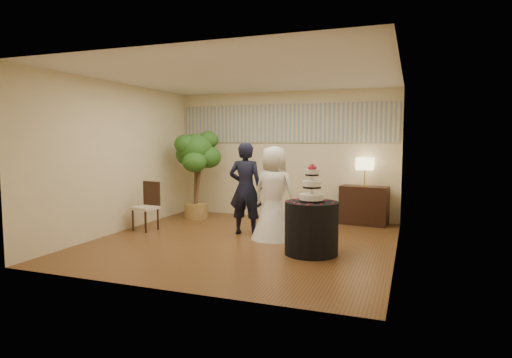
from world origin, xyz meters
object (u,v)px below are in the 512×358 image
at_px(cake_table, 311,228).
at_px(ficus_tree, 196,174).
at_px(console, 364,205).
at_px(wedding_cake, 312,183).
at_px(side_chair, 145,206).
at_px(table_lamp, 365,172).
at_px(groom, 246,188).
at_px(bride, 274,193).

bearing_deg(cake_table, ficus_tree, 146.39).
bearing_deg(ficus_tree, console, 9.13).
distance_m(wedding_cake, ficus_tree, 3.67).
distance_m(cake_table, side_chair, 3.43).
height_order(cake_table, table_lamp, table_lamp).
relative_size(groom, console, 1.78).
xyz_separation_m(cake_table, console, (0.51, 2.61, -0.01)).
height_order(groom, ficus_tree, ficus_tree).
bearing_deg(table_lamp, ficus_tree, -170.87).
height_order(wedding_cake, ficus_tree, ficus_tree).
relative_size(wedding_cake, table_lamp, 0.99).
bearing_deg(bride, cake_table, 147.34).
xyz_separation_m(console, table_lamp, (0.00, 0.00, 0.69)).
relative_size(groom, table_lamp, 2.94).
xyz_separation_m(wedding_cake, table_lamp, (0.51, 2.61, -0.01)).
bearing_deg(groom, cake_table, 141.00).
bearing_deg(console, cake_table, -94.51).
bearing_deg(bride, console, -116.78).
height_order(wedding_cake, table_lamp, wedding_cake).
bearing_deg(groom, console, -145.70).
xyz_separation_m(console, ficus_tree, (-3.57, -0.57, 0.59)).
height_order(bride, ficus_tree, ficus_tree).
bearing_deg(bride, table_lamp, -116.78).
relative_size(groom, bride, 1.04).
bearing_deg(console, bride, -120.06).
xyz_separation_m(cake_table, side_chair, (-3.38, 0.58, 0.06)).
bearing_deg(table_lamp, cake_table, -101.08).
distance_m(console, table_lamp, 0.69).
bearing_deg(groom, wedding_cake, 141.00).
xyz_separation_m(groom, table_lamp, (1.96, 1.68, 0.23)).
distance_m(wedding_cake, side_chair, 3.49).
relative_size(cake_table, console, 0.85).
xyz_separation_m(groom, ficus_tree, (-1.61, 1.10, 0.13)).
xyz_separation_m(bride, side_chair, (-2.54, -0.20, -0.35)).
height_order(console, ficus_tree, ficus_tree).
height_order(cake_table, side_chair, side_chair).
relative_size(cake_table, ficus_tree, 0.41).
height_order(cake_table, wedding_cake, wedding_cake).
distance_m(console, side_chair, 4.39).
xyz_separation_m(cake_table, ficus_tree, (-3.06, 2.03, 0.58)).
distance_m(groom, side_chair, 2.01).
distance_m(cake_table, console, 2.65).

